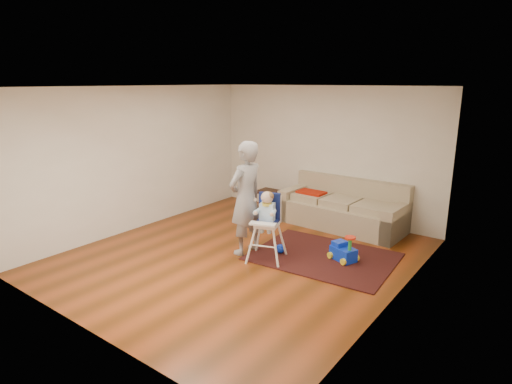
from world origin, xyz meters
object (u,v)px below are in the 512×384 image
Objects in this scene: side_table at (268,201)px; adult at (246,198)px; sofa at (342,204)px; high_chair at (267,227)px; ride_on_toy at (344,247)px; toy_ball at (280,249)px.

adult is (1.07, -2.15, 0.71)m from side_table.
sofa is 1.79m from side_table.
high_chair reaches higher than sofa.
side_table is 2.95m from ride_on_toy.
adult is at bearing 155.80° from high_chair.
ride_on_toy is at bearing -30.78° from side_table.
side_table is 3.01× the size of toy_ball.
sofa reaches higher than toy_ball.
ride_on_toy is 1.26m from high_chair.
high_chair reaches higher than toy_ball.
high_chair is at bearing -55.20° from side_table.
high_chair is (-0.05, -0.32, 0.45)m from toy_ball.
ride_on_toy is at bearing -60.79° from sofa.
side_table is at bearing -178.63° from sofa.
sofa is 1.30× the size of adult.
toy_ball is at bearing 61.80° from high_chair.
high_chair is 0.60m from adult.
sofa is at bearing 167.76° from adult.
side_table is at bearing -147.53° from adult.
adult is (-0.70, -2.13, 0.47)m from sofa.
side_table is 2.69m from high_chair.
toy_ball is 1.02m from adult.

